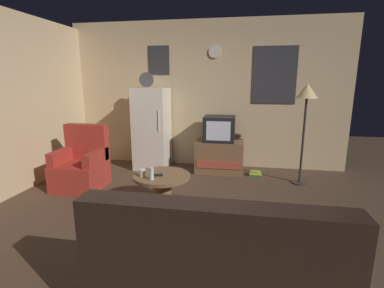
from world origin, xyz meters
TOP-DOWN VIEW (x-y plane):
  - ground_plane at (0.00, 0.00)m, footprint 12.00×12.00m
  - wall_with_art at (0.01, 2.45)m, footprint 5.20×0.12m
  - fridge at (-0.95, 2.06)m, footprint 0.60×0.62m
  - tv_stand at (0.33, 2.01)m, footprint 0.84×0.53m
  - crt_tv at (0.32, 2.01)m, footprint 0.54×0.51m
  - standing_lamp at (1.66, 1.63)m, footprint 0.32×0.32m
  - coffee_table at (-0.27, 0.32)m, footprint 0.72×0.72m
  - wine_glass at (-0.33, 0.12)m, footprint 0.05×0.05m
  - mug_ceramic_white at (-0.48, 0.21)m, footprint 0.08×0.08m
  - remote_control at (-0.32, 0.26)m, footprint 0.16×0.09m
  - armchair at (-1.71, 0.88)m, footprint 0.68×0.68m
  - couch at (0.56, -1.19)m, footprint 1.70×0.80m
  - book_stack at (0.97, 1.89)m, footprint 0.22×0.17m

SIDE VIEW (x-z plane):
  - ground_plane at x=0.00m, z-range 0.00..0.00m
  - book_stack at x=0.97m, z-range 0.00..0.08m
  - coffee_table at x=-0.27m, z-range 0.00..0.47m
  - tv_stand at x=0.33m, z-range 0.00..0.58m
  - couch at x=0.56m, z-range -0.15..0.77m
  - armchair at x=-1.71m, z-range -0.14..0.82m
  - remote_control at x=-0.32m, z-range 0.47..0.49m
  - mug_ceramic_white at x=-0.48m, z-range 0.47..0.56m
  - wine_glass at x=-0.33m, z-range 0.47..0.62m
  - fridge at x=-0.95m, z-range -0.13..1.64m
  - crt_tv at x=0.32m, z-range 0.58..1.02m
  - standing_lamp at x=1.66m, z-range 0.56..2.15m
  - wall_with_art at x=0.01m, z-range 0.01..2.72m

